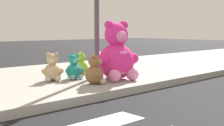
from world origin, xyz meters
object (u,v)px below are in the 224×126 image
sign_pole (97,2)px  plush_lime (81,65)px  plush_teal (74,69)px  plush_brown (95,72)px  plush_yellow (118,64)px  plush_white (98,64)px  plush_tan (53,70)px  plush_pink_large (117,56)px

sign_pole → plush_lime: sign_pole is taller
plush_teal → plush_brown: plush_brown is taller
plush_brown → plush_yellow: bearing=27.3°
sign_pole → plush_white: bearing=48.3°
plush_yellow → plush_brown: bearing=-152.7°
plush_teal → plush_white: bearing=22.7°
plush_lime → plush_tan: plush_tan is taller
plush_yellow → plush_tan: plush_yellow is taller
plush_white → sign_pole: bearing=-131.7°
plush_white → plush_yellow: bearing=-73.8°
plush_white → plush_brown: bearing=-131.9°
plush_pink_large → plush_lime: bearing=96.1°
sign_pole → plush_white: size_ratio=6.10×
plush_tan → plush_yellow: bearing=-8.3°
plush_brown → sign_pole: bearing=48.0°
sign_pole → plush_lime: 1.59m
plush_pink_large → plush_white: (0.39, 1.11, -0.30)m
plush_white → plush_lime: plush_lime is taller
plush_yellow → plush_brown: (-1.25, -0.65, -0.01)m
plush_tan → sign_pole: bearing=-10.8°
plush_white → plush_yellow: size_ratio=0.85×
plush_pink_large → plush_white: size_ratio=2.41×
plush_yellow → plush_tan: 1.69m
plush_white → plush_lime: (-0.51, 0.05, 0.01)m
plush_yellow → sign_pole: bearing=175.9°
plush_lime → plush_tan: 1.07m
plush_teal → plush_yellow: bearing=-6.0°
sign_pole → plush_white: sign_pole is taller
plush_teal → plush_yellow: 1.22m
plush_lime → plush_tan: (-1.00, -0.37, 0.02)m
plush_brown → plush_pink_large: bearing=8.6°
plush_pink_large → plush_white: bearing=70.7°
plush_pink_large → plush_yellow: bearing=44.5°
plush_yellow → plush_white: bearing=106.2°
plush_pink_large → plush_lime: (-0.12, 1.16, -0.29)m
plush_teal → plush_lime: 0.72m
sign_pole → plush_yellow: sign_pole is taller
plush_brown → plush_lime: bearing=65.5°
sign_pole → plush_brown: (-0.62, -0.69, -1.46)m
plush_white → plush_lime: bearing=174.5°
sign_pole → plush_yellow: bearing=-4.1°
plush_white → plush_brown: size_ratio=0.87×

